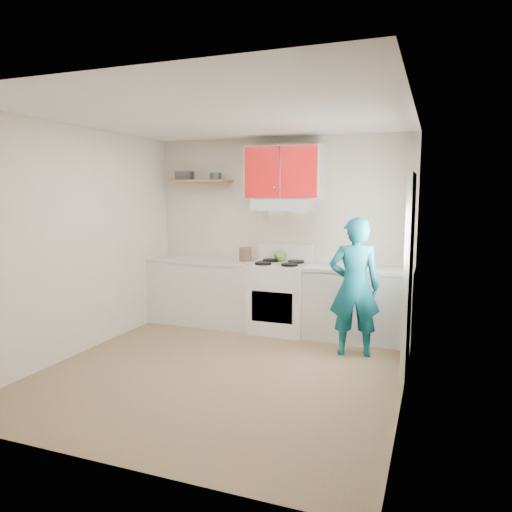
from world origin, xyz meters
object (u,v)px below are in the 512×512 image
at_px(tin, 216,176).
at_px(kettle, 281,256).
at_px(person, 355,287).
at_px(stove, 280,298).
at_px(crock, 245,255).

relative_size(tin, kettle, 0.86).
bearing_deg(tin, person, -20.76).
bearing_deg(tin, stove, -10.96).
relative_size(stove, tin, 5.88).
relative_size(crock, person, 0.13).
xyz_separation_m(stove, person, (1.08, -0.60, 0.33)).
relative_size(stove, crock, 4.46).
xyz_separation_m(tin, person, (2.10, -0.80, -1.29)).
bearing_deg(crock, stove, -5.62).
bearing_deg(kettle, tin, 158.88).
bearing_deg(kettle, crock, 177.70).
relative_size(stove, person, 0.58).
height_order(kettle, crock, crock).
bearing_deg(crock, tin, 163.78).
relative_size(kettle, crock, 0.88).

